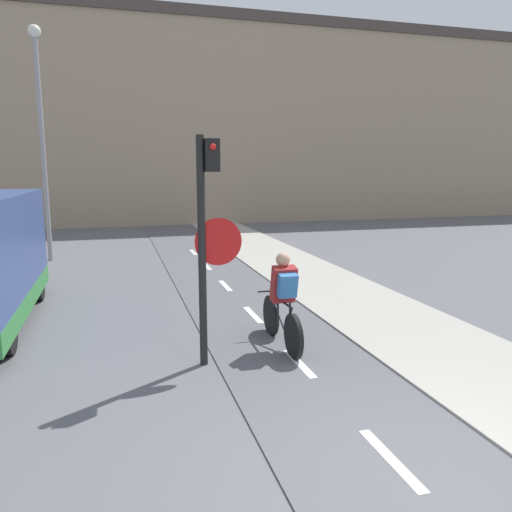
{
  "coord_description": "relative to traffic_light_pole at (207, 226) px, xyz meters",
  "views": [
    {
      "loc": [
        -2.45,
        -3.38,
        2.79
      ],
      "look_at": [
        0.0,
        5.3,
        1.2
      ],
      "focal_mm": 35.0,
      "sensor_mm": 36.0,
      "label": 1
    }
  ],
  "objects": [
    {
      "name": "street_lamp_far",
      "position": [
        -3.19,
        9.42,
        2.16
      ],
      "size": [
        0.36,
        0.36,
        6.81
      ],
      "color": "gray",
      "rests_on": "ground_plane"
    },
    {
      "name": "bike_lane",
      "position": [
        1.24,
        -3.38,
        -1.99
      ],
      "size": [
        2.3,
        60.0,
        0.02
      ],
      "color": "#56565B",
      "rests_on": "ground_plane"
    },
    {
      "name": "traffic_light_pole",
      "position": [
        0.0,
        0.0,
        0.0
      ],
      "size": [
        0.67,
        0.25,
        3.23
      ],
      "color": "black",
      "rests_on": "ground_plane"
    },
    {
      "name": "ground_plane",
      "position": [
        1.24,
        -3.39,
        -2.0
      ],
      "size": [
        120.0,
        120.0,
        0.0
      ],
      "primitive_type": "plane",
      "color": "#5B5B60"
    },
    {
      "name": "building_row_background",
      "position": [
        1.24,
        20.43,
        3.16
      ],
      "size": [
        60.0,
        5.2,
        10.31
      ],
      "color": "gray",
      "rests_on": "ground_plane"
    },
    {
      "name": "cyclist_near",
      "position": [
        1.23,
        0.35,
        -1.28
      ],
      "size": [
        0.46,
        1.8,
        1.52
      ],
      "color": "black",
      "rests_on": "ground_plane"
    }
  ]
}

